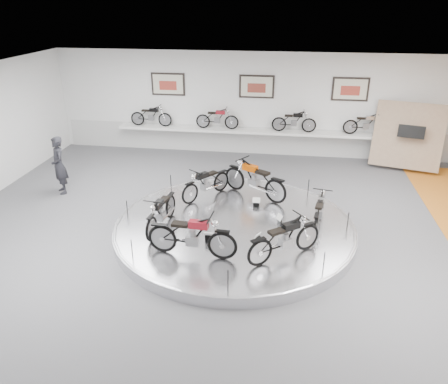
# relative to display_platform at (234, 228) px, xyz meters

# --- Properties ---
(floor) EXTENTS (16.00, 16.00, 0.00)m
(floor) POSITION_rel_display_platform_xyz_m (0.00, -0.30, -0.15)
(floor) COLOR #545456
(floor) RESTS_ON ground
(ceiling) EXTENTS (16.00, 16.00, 0.00)m
(ceiling) POSITION_rel_display_platform_xyz_m (0.00, -0.30, 3.85)
(ceiling) COLOR white
(ceiling) RESTS_ON wall_back
(wall_back) EXTENTS (16.00, 0.00, 16.00)m
(wall_back) POSITION_rel_display_platform_xyz_m (0.00, 6.70, 1.85)
(wall_back) COLOR silver
(wall_back) RESTS_ON floor
(dado_band) EXTENTS (15.68, 0.04, 1.10)m
(dado_band) POSITION_rel_display_platform_xyz_m (0.00, 6.68, 0.40)
(dado_band) COLOR #BCBCBA
(dado_band) RESTS_ON floor
(display_platform) EXTENTS (6.40, 6.40, 0.30)m
(display_platform) POSITION_rel_display_platform_xyz_m (0.00, 0.00, 0.00)
(display_platform) COLOR silver
(display_platform) RESTS_ON floor
(platform_rim) EXTENTS (6.40, 6.40, 0.10)m
(platform_rim) POSITION_rel_display_platform_xyz_m (0.00, 0.00, 0.12)
(platform_rim) COLOR #B2B2BA
(platform_rim) RESTS_ON display_platform
(shelf) EXTENTS (11.00, 0.55, 0.10)m
(shelf) POSITION_rel_display_platform_xyz_m (0.00, 6.40, 0.85)
(shelf) COLOR silver
(shelf) RESTS_ON wall_back
(poster_left) EXTENTS (1.35, 0.06, 0.88)m
(poster_left) POSITION_rel_display_platform_xyz_m (-3.50, 6.66, 2.55)
(poster_left) COLOR beige
(poster_left) RESTS_ON wall_back
(poster_center) EXTENTS (1.35, 0.06, 0.88)m
(poster_center) POSITION_rel_display_platform_xyz_m (0.00, 6.66, 2.55)
(poster_center) COLOR beige
(poster_center) RESTS_ON wall_back
(poster_right) EXTENTS (1.35, 0.06, 0.88)m
(poster_right) POSITION_rel_display_platform_xyz_m (3.50, 6.66, 2.55)
(poster_right) COLOR beige
(poster_right) RESTS_ON wall_back
(display_panel) EXTENTS (2.56, 1.52, 2.30)m
(display_panel) POSITION_rel_display_platform_xyz_m (5.60, 5.80, 1.10)
(display_panel) COLOR #9C8467
(display_panel) RESTS_ON floor
(shelf_bike_a) EXTENTS (1.22, 0.43, 0.73)m
(shelf_bike_a) POSITION_rel_display_platform_xyz_m (-4.20, 6.40, 1.27)
(shelf_bike_a) COLOR black
(shelf_bike_a) RESTS_ON shelf
(shelf_bike_b) EXTENTS (1.22, 0.43, 0.73)m
(shelf_bike_b) POSITION_rel_display_platform_xyz_m (-1.50, 6.40, 1.27)
(shelf_bike_b) COLOR maroon
(shelf_bike_b) RESTS_ON shelf
(shelf_bike_c) EXTENTS (1.22, 0.43, 0.73)m
(shelf_bike_c) POSITION_rel_display_platform_xyz_m (1.50, 6.40, 1.27)
(shelf_bike_c) COLOR black
(shelf_bike_c) RESTS_ON shelf
(shelf_bike_d) EXTENTS (1.22, 0.43, 0.73)m
(shelf_bike_d) POSITION_rel_display_platform_xyz_m (4.20, 6.40, 1.27)
(shelf_bike_d) COLOR #A3A4A7
(shelf_bike_d) RESTS_ON shelf
(bike_a) EXTENTS (0.79, 1.57, 0.88)m
(bike_a) POSITION_rel_display_platform_xyz_m (2.22, 0.25, 0.59)
(bike_a) COLOR #A3A4A7
(bike_a) RESTS_ON display_platform
(bike_b) EXTENTS (1.99, 1.58, 1.13)m
(bike_b) POSITION_rel_display_platform_xyz_m (0.38, 1.83, 0.71)
(bike_b) COLOR #B74504
(bike_b) RESTS_ON display_platform
(bike_c) EXTENTS (1.41, 1.65, 0.95)m
(bike_c) POSITION_rel_display_platform_xyz_m (-1.06, 1.54, 0.63)
(bike_c) COLOR black
(bike_c) RESTS_ON display_platform
(bike_d) EXTENTS (0.75, 1.69, 0.96)m
(bike_d) POSITION_rel_display_platform_xyz_m (-1.85, -0.53, 0.63)
(bike_d) COLOR black
(bike_d) RESTS_ON display_platform
(bike_e) EXTENTS (1.87, 0.78, 1.07)m
(bike_e) POSITION_rel_display_platform_xyz_m (-0.78, -1.71, 0.69)
(bike_e) COLOR maroon
(bike_e) RESTS_ON display_platform
(bike_f) EXTENTS (1.72, 1.55, 1.01)m
(bike_f) POSITION_rel_display_platform_xyz_m (1.35, -1.48, 0.66)
(bike_f) COLOR black
(bike_f) RESTS_ON display_platform
(visitor) EXTENTS (0.78, 0.81, 1.88)m
(visitor) POSITION_rel_display_platform_xyz_m (-5.88, 1.87, 0.79)
(visitor) COLOR black
(visitor) RESTS_ON floor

